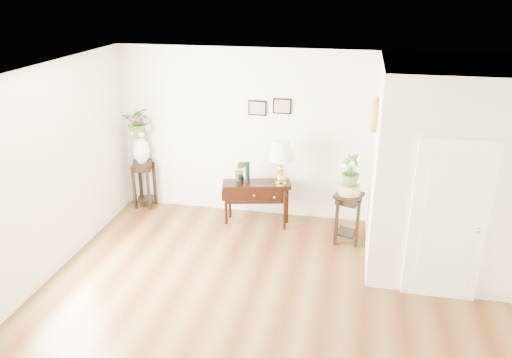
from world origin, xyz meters
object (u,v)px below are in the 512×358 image
(console_table, at_px, (257,203))
(plant_stand_a, at_px, (144,184))
(plant_stand_b, at_px, (347,218))
(table_lamp, at_px, (281,164))

(console_table, bearing_deg, plant_stand_a, 159.84)
(plant_stand_b, bearing_deg, table_lamp, 164.36)
(plant_stand_a, height_order, plant_stand_b, plant_stand_a)
(table_lamp, relative_size, plant_stand_a, 0.87)
(table_lamp, bearing_deg, plant_stand_b, -15.64)
(plant_stand_a, distance_m, plant_stand_b, 3.59)
(table_lamp, distance_m, plant_stand_a, 2.57)
(console_table, height_order, plant_stand_b, plant_stand_b)
(table_lamp, distance_m, plant_stand_b, 1.32)
(console_table, relative_size, plant_stand_b, 1.38)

